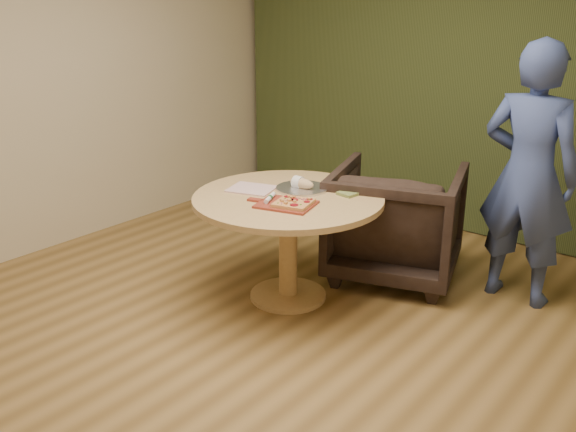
% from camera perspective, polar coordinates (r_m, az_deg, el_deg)
% --- Properties ---
extents(room_shell, '(5.04, 6.04, 2.84)m').
position_cam_1_polar(room_shell, '(3.28, -4.41, 7.91)').
color(room_shell, olive).
rests_on(room_shell, ground).
extents(curtain, '(4.80, 0.14, 2.78)m').
position_cam_1_polar(curtain, '(5.72, 16.31, 12.25)').
color(curtain, '#2A3518').
rests_on(curtain, ground).
extents(pedestal_table, '(1.28, 1.28, 0.75)m').
position_cam_1_polar(pedestal_table, '(4.32, 0.01, 0.02)').
color(pedestal_table, tan).
rests_on(pedestal_table, ground).
extents(pizza_paddle, '(0.47, 0.36, 0.01)m').
position_cam_1_polar(pizza_paddle, '(4.09, -0.30, 1.06)').
color(pizza_paddle, maroon).
rests_on(pizza_paddle, pedestal_table).
extents(flatbread_pizza, '(0.27, 0.27, 0.04)m').
position_cam_1_polar(flatbread_pizza, '(4.05, 0.49, 1.17)').
color(flatbread_pizza, tan).
rests_on(flatbread_pizza, pizza_paddle).
extents(cutlery_roll, '(0.10, 0.19, 0.03)m').
position_cam_1_polar(cutlery_roll, '(4.15, -1.62, 1.63)').
color(cutlery_roll, silver).
rests_on(cutlery_roll, pizza_paddle).
extents(newspaper, '(0.36, 0.33, 0.01)m').
position_cam_1_polar(newspaper, '(4.42, -3.24, 2.42)').
color(newspaper, white).
rests_on(newspaper, pedestal_table).
extents(serving_tray, '(0.36, 0.36, 0.02)m').
position_cam_1_polar(serving_tray, '(4.42, 1.23, 2.48)').
color(serving_tray, silver).
rests_on(serving_tray, pedestal_table).
extents(bread_roll, '(0.19, 0.09, 0.09)m').
position_cam_1_polar(bread_roll, '(4.41, 1.14, 2.95)').
color(bread_roll, tan).
rests_on(bread_roll, serving_tray).
extents(green_packet, '(0.13, 0.12, 0.02)m').
position_cam_1_polar(green_packet, '(4.31, 5.29, 1.98)').
color(green_packet, '#4E5F2A').
rests_on(green_packet, pedestal_table).
extents(armchair, '(1.13, 1.09, 0.93)m').
position_cam_1_polar(armchair, '(4.80, 9.61, -0.05)').
color(armchair, black).
rests_on(armchair, ground).
extents(person_standing, '(0.65, 0.43, 1.78)m').
position_cam_1_polar(person_standing, '(4.54, 20.61, 3.41)').
color(person_standing, '#33447F').
rests_on(person_standing, ground).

